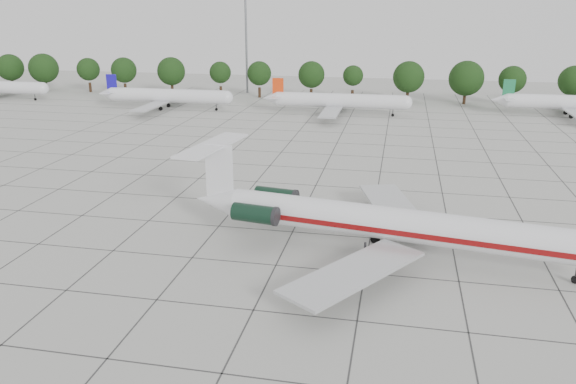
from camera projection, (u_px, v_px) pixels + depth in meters
The scene contains 8 objects.
ground at pixel (293, 232), 58.21m from camera, with size 260.00×260.00×0.00m, color #B6B5AE.
apron_joints at pixel (315, 188), 72.15m from camera, with size 170.00×170.00×0.02m, color #383838.
main_airliner at pixel (378, 221), 52.13m from camera, with size 39.29×30.69×9.27m.
bg_airliner_b at pixel (167, 96), 125.41m from camera, with size 28.24×27.20×7.40m.
bg_airliner_c at pixel (339, 101), 119.01m from camera, with size 28.24×27.20×7.40m.
bg_airliner_d at pixel (574, 103), 116.76m from camera, with size 28.24×27.20×7.40m.
tree_line at pixel (311, 75), 137.48m from camera, with size 249.86×8.44×10.22m.
floodlight_mast at pixel (246, 37), 144.76m from camera, with size 1.60×1.60×25.45m.
Camera 1 is at (10.14, -52.90, 22.48)m, focal length 35.00 mm.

